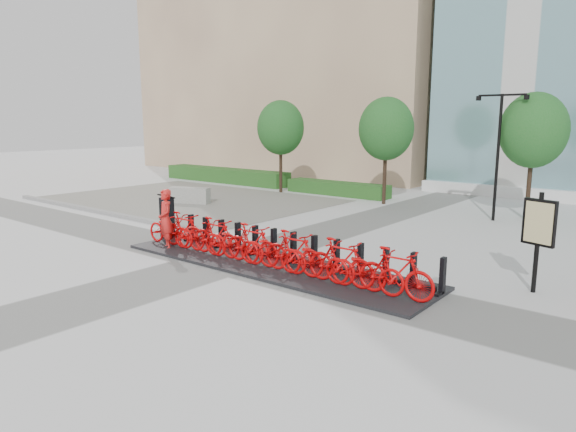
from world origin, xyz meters
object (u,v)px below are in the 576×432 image
Objects in this scene: kiosk at (167,217)px; bike_0 at (169,229)px; worker_red at (166,220)px; jersey_barrier at (190,195)px; map_sign at (539,227)px.

bike_0 is at bearing -39.01° from kiosk.
worker_red is at bearing -144.81° from bike_0.
jersey_barrier is at bearing 130.25° from kiosk.
kiosk is at bearing -151.86° from map_sign.
bike_0 is at bearing 149.09° from worker_red.
kiosk is at bearing 55.03° from bike_0.
map_sign reaches higher than bike_0.
bike_0 is 0.81× the size of map_sign.
worker_red is at bearing -146.13° from map_sign.
map_sign is at bearing -75.85° from bike_0.
worker_red reaches higher than jersey_barrier.
jersey_barrier is 0.85× the size of map_sign.
bike_0 is 0.96× the size of jersey_barrier.
bike_0 is 8.93m from jersey_barrier.
worker_red is at bearing -66.79° from jersey_barrier.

